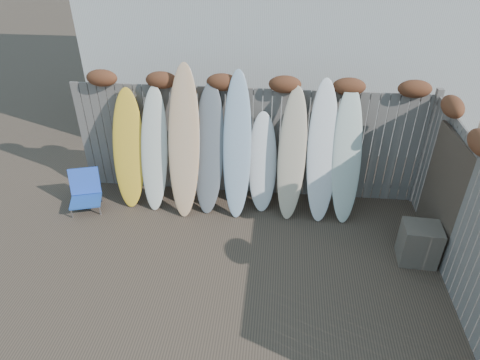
# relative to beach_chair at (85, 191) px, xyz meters

# --- Properties ---
(ground) EXTENTS (80.00, 80.00, 0.00)m
(ground) POSITION_rel_beach_chair_xyz_m (2.75, -1.65, -0.31)
(ground) COLOR #493A2D
(back_fence) EXTENTS (6.05, 0.28, 2.24)m
(back_fence) POSITION_rel_beach_chair_xyz_m (2.81, 0.75, 0.87)
(back_fence) COLOR slate
(back_fence) RESTS_ON ground
(right_fence) EXTENTS (0.28, 4.40, 2.24)m
(right_fence) POSITION_rel_beach_chair_xyz_m (5.74, -1.39, 0.83)
(right_fence) COLOR slate
(right_fence) RESTS_ON ground
(beach_chair) EXTENTS (0.64, 0.66, 0.68)m
(beach_chair) POSITION_rel_beach_chair_xyz_m (0.00, 0.00, 0.00)
(beach_chair) COLOR #2250AB
(beach_chair) RESTS_ON ground
(wooden_crate) EXTENTS (0.56, 0.47, 0.62)m
(wooden_crate) POSITION_rel_beach_chair_xyz_m (5.43, -0.83, -0.00)
(wooden_crate) COLOR brown
(wooden_crate) RESTS_ON ground
(lattice_panel) EXTENTS (0.15, 1.24, 1.86)m
(lattice_panel) POSITION_rel_beach_chair_xyz_m (5.71, -0.49, 0.62)
(lattice_panel) COLOR brown
(lattice_panel) RESTS_ON ground
(surfboard_0) EXTENTS (0.57, 0.73, 1.99)m
(surfboard_0) POSITION_rel_beach_chair_xyz_m (0.76, 0.34, 0.68)
(surfboard_0) COLOR yellow
(surfboard_0) RESTS_ON ground
(surfboard_1) EXTENTS (0.50, 0.75, 2.06)m
(surfboard_1) POSITION_rel_beach_chair_xyz_m (1.22, 0.30, 0.72)
(surfboard_1) COLOR white
(surfboard_1) RESTS_ON ground
(surfboard_2) EXTENTS (0.52, 0.86, 2.45)m
(surfboard_2) POSITION_rel_beach_chair_xyz_m (1.76, 0.23, 0.91)
(surfboard_2) COLOR #EAB46D
(surfboard_2) RESTS_ON ground
(surfboard_3) EXTENTS (0.57, 0.79, 2.14)m
(surfboard_3) POSITION_rel_beach_chair_xyz_m (2.15, 0.31, 0.75)
(surfboard_3) COLOR slate
(surfboard_3) RESTS_ON ground
(surfboard_4) EXTENTS (0.49, 0.84, 2.35)m
(surfboard_4) POSITION_rel_beach_chair_xyz_m (2.63, 0.28, 0.86)
(surfboard_4) COLOR #9EB7CD
(surfboard_4) RESTS_ON ground
(surfboard_5) EXTENTS (0.53, 0.64, 1.66)m
(surfboard_5) POSITION_rel_beach_chair_xyz_m (3.04, 0.39, 0.52)
(surfboard_5) COLOR white
(surfboard_5) RESTS_ON ground
(surfboard_6) EXTENTS (0.50, 0.78, 2.13)m
(surfboard_6) POSITION_rel_beach_chair_xyz_m (3.52, 0.29, 0.75)
(surfboard_6) COLOR beige
(surfboard_6) RESTS_ON ground
(surfboard_7) EXTENTS (0.54, 0.82, 2.26)m
(surfboard_7) POSITION_rel_beach_chair_xyz_m (4.00, 0.30, 0.82)
(surfboard_7) COLOR white
(surfboard_7) RESTS_ON ground
(surfboard_8) EXTENTS (0.53, 0.81, 2.19)m
(surfboard_8) POSITION_rel_beach_chair_xyz_m (4.40, 0.29, 0.78)
(surfboard_8) COLOR silver
(surfboard_8) RESTS_ON ground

